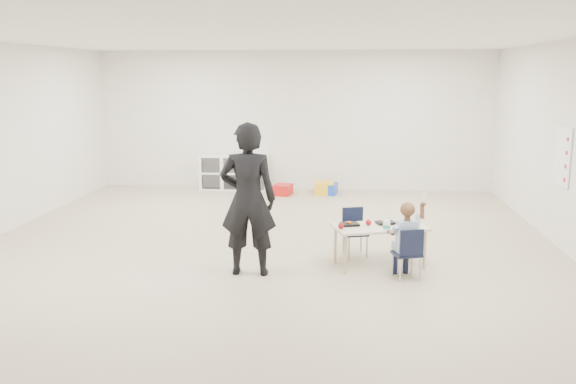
# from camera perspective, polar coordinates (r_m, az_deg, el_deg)

# --- Properties ---
(room) EXTENTS (9.00, 9.02, 2.80)m
(room) POSITION_cam_1_polar(r_m,az_deg,el_deg) (8.00, -2.28, 4.23)
(room) COLOR #B6A88C
(room) RESTS_ON ground
(table) EXTENTS (1.24, 0.87, 0.51)m
(table) POSITION_cam_1_polar(r_m,az_deg,el_deg) (7.62, 8.54, -4.98)
(table) COLOR beige
(table) RESTS_ON ground
(chair_near) EXTENTS (0.37, 0.36, 0.62)m
(chair_near) POSITION_cam_1_polar(r_m,az_deg,el_deg) (7.21, 11.04, -5.60)
(chair_near) COLOR black
(chair_near) RESTS_ON ground
(chair_far) EXTENTS (0.37, 0.36, 0.62)m
(chair_far) POSITION_cam_1_polar(r_m,az_deg,el_deg) (8.01, 6.32, -3.77)
(chair_far) COLOR black
(chair_far) RESTS_ON ground
(child) EXTENTS (0.51, 0.51, 0.97)m
(child) POSITION_cam_1_polar(r_m,az_deg,el_deg) (7.16, 11.09, -4.24)
(child) COLOR #A2BCDB
(child) RESTS_ON chair_near
(lunch_tray_near) EXTENTS (0.26, 0.22, 0.03)m
(lunch_tray_near) POSITION_cam_1_polar(r_m,az_deg,el_deg) (7.65, 9.11, -2.85)
(lunch_tray_near) COLOR black
(lunch_tray_near) RESTS_ON table
(lunch_tray_far) EXTENTS (0.26, 0.22, 0.03)m
(lunch_tray_far) POSITION_cam_1_polar(r_m,az_deg,el_deg) (7.51, 5.78, -3.03)
(lunch_tray_far) COLOR black
(lunch_tray_far) RESTS_ON table
(milk_carton) EXTENTS (0.09, 0.09, 0.10)m
(milk_carton) POSITION_cam_1_polar(r_m,az_deg,el_deg) (7.41, 9.20, -3.03)
(milk_carton) COLOR white
(milk_carton) RESTS_ON table
(bread_roll) EXTENTS (0.09, 0.09, 0.07)m
(bread_roll) POSITION_cam_1_polar(r_m,az_deg,el_deg) (7.54, 10.75, -2.97)
(bread_roll) COLOR tan
(bread_roll) RESTS_ON table
(apple_near) EXTENTS (0.07, 0.07, 0.07)m
(apple_near) POSITION_cam_1_polar(r_m,az_deg,el_deg) (7.54, 7.54, -2.86)
(apple_near) COLOR maroon
(apple_near) RESTS_ON table
(apple_far) EXTENTS (0.07, 0.07, 0.07)m
(apple_far) POSITION_cam_1_polar(r_m,az_deg,el_deg) (7.34, 4.99, -3.18)
(apple_far) COLOR maroon
(apple_far) RESTS_ON table
(cubby_shelf) EXTENTS (1.40, 0.40, 0.70)m
(cubby_shelf) POSITION_cam_1_polar(r_m,az_deg,el_deg) (12.52, -5.04, 1.83)
(cubby_shelf) COLOR white
(cubby_shelf) RESTS_ON ground
(rules_poster) EXTENTS (0.02, 0.60, 0.80)m
(rules_poster) POSITION_cam_1_polar(r_m,az_deg,el_deg) (9.02, 24.27, 3.08)
(rules_poster) COLOR white
(rules_poster) RESTS_ON room
(adult) EXTENTS (0.68, 0.47, 1.81)m
(adult) POSITION_cam_1_polar(r_m,az_deg,el_deg) (7.11, -3.76, -0.70)
(adult) COLOR black
(adult) RESTS_ON ground
(bin_red) EXTENTS (0.39, 0.46, 0.20)m
(bin_red) POSITION_cam_1_polar(r_m,az_deg,el_deg) (11.96, -0.49, 0.22)
(bin_red) COLOR red
(bin_red) RESTS_ON ground
(bin_yellow) EXTENTS (0.37, 0.48, 0.23)m
(bin_yellow) POSITION_cam_1_polar(r_m,az_deg,el_deg) (12.07, 3.44, 0.37)
(bin_yellow) COLOR yellow
(bin_yellow) RESTS_ON ground
(bin_blue) EXTENTS (0.40, 0.48, 0.21)m
(bin_blue) POSITION_cam_1_polar(r_m,az_deg,el_deg) (12.05, 3.76, 0.31)
(bin_blue) COLOR blue
(bin_blue) RESTS_ON ground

